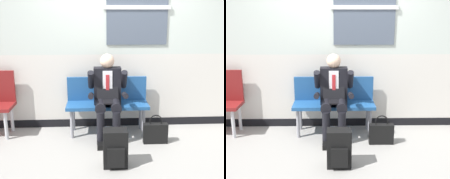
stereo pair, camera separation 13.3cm
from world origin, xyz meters
The scene contains 6 objects.
ground_plane centered at (0.00, 0.00, 0.00)m, with size 18.00×18.00×0.00m, color gray.
station_wall centered at (0.00, 0.71, 1.32)m, with size 5.08×0.17×2.63m.
bench_with_person centered at (-0.12, 0.43, 0.51)m, with size 1.22×0.42×0.85m.
person_seated centered at (-0.12, 0.24, 0.66)m, with size 0.57×0.70×1.23m.
backpack centered at (-0.06, -0.63, 0.23)m, with size 0.29×0.23×0.47m.
handbag centered at (0.55, -0.02, 0.15)m, with size 0.34×0.11×0.42m.
Camera 2 is at (-0.13, -3.67, 1.77)m, focal length 44.88 mm.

